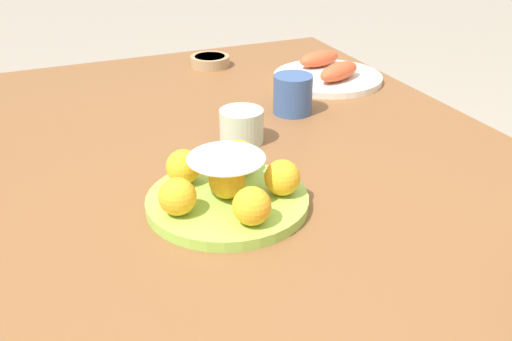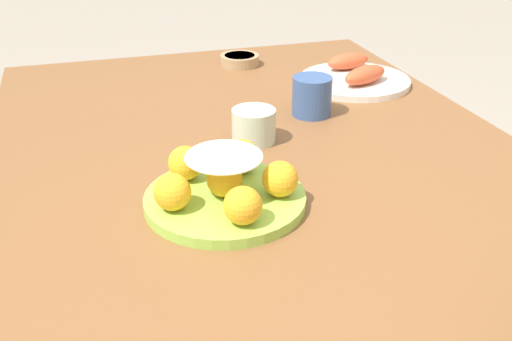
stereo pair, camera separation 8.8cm
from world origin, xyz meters
name	(u,v)px [view 1 (the left image)]	position (x,y,z in m)	size (l,w,h in m)	color
dining_table	(281,234)	(0.00, 0.00, 0.68)	(1.52, 0.92, 0.78)	brown
cake_plate	(227,187)	(0.03, -0.10, 0.81)	(0.24, 0.24, 0.09)	#99CC4C
sauce_bowl	(210,61)	(-0.62, 0.10, 0.79)	(0.10, 0.10, 0.03)	tan
seafood_platter	(328,74)	(-0.41, 0.31, 0.79)	(0.25, 0.25, 0.05)	silver
cup_near	(241,126)	(-0.17, 0.00, 0.81)	(0.08, 0.08, 0.06)	beige
cup_far	(293,94)	(-0.26, 0.15, 0.82)	(0.08, 0.08, 0.08)	#38568E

